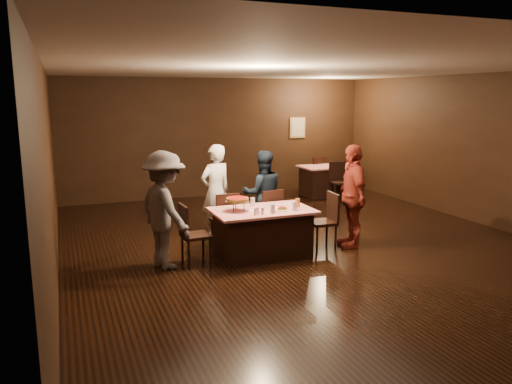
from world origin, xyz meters
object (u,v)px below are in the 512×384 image
chair_back_near (339,182)px  glass_amber (297,203)px  main_table (262,233)px  diner_red_shirt (352,196)px  diner_grey_knit (165,210)px  chair_far_left (224,219)px  plate_empty (289,204)px  back_table (325,181)px  chair_far_right (267,215)px  chair_back_far (314,174)px  glass_front_right (295,206)px  glass_back (253,202)px  chair_end_right (322,221)px  pizza_stand (238,200)px  diner_white_jacket (216,192)px  chair_end_left (196,234)px  glass_front_left (273,209)px  diner_navy_hoodie (263,193)px

chair_back_near → glass_amber: bearing=-119.3°
main_table → diner_red_shirt: (1.61, -0.09, 0.50)m
chair_back_near → diner_grey_knit: 5.97m
chair_far_left → plate_empty: bearing=145.5°
diner_grey_knit → back_table: bearing=-69.8°
main_table → chair_far_left: chair_far_left is taller
chair_far_right → diner_grey_knit: bearing=11.7°
chair_back_far → glass_amber: chair_back_far is taller
glass_front_right → glass_back: same height
chair_back_near → glass_front_right: bearing=-119.2°
chair_end_right → chair_far_right: bearing=-133.4°
pizza_stand → chair_end_right: bearing=-1.9°
chair_back_near → glass_back: chair_back_near is taller
diner_white_jacket → plate_empty: size_ratio=6.85×
chair_back_far → diner_red_shirt: size_ratio=0.54×
chair_back_near → plate_empty: 4.28m
chair_end_left → diner_white_jacket: 1.52m
plate_empty → pizza_stand: bearing=-174.0°
main_table → glass_front_left: bearing=-80.5°
chair_end_right → glass_front_left: bearing=-70.5°
pizza_stand → main_table: bearing=-7.1°
chair_end_right → diner_grey_knit: diner_grey_knit is taller
main_table → glass_front_left: (0.05, -0.30, 0.46)m
glass_amber → chair_back_far: bearing=59.0°
main_table → glass_back: 0.55m
plate_empty → glass_front_right: bearing=-104.0°
main_table → diner_white_jacket: 1.42m
chair_back_near → glass_front_right: size_ratio=6.79×
plate_empty → diner_grey_knit: bearing=-176.9°
chair_far_right → chair_back_near: (3.01, 2.57, 0.00)m
diner_red_shirt → glass_back: diner_red_shirt is taller
diner_white_jacket → diner_red_shirt: (2.00, -1.37, 0.03)m
main_table → glass_back: glass_back is taller
plate_empty → diner_white_jacket: bearing=129.5°
diner_grey_knit → plate_empty: diner_grey_knit is taller
back_table → chair_far_left: 5.03m
diner_grey_knit → chair_far_left: bearing=-76.9°
main_table → chair_far_right: (0.40, 0.75, 0.09)m
chair_back_far → glass_amber: 5.47m
chair_far_left → pizza_stand: bearing=87.7°
diner_navy_hoodie → glass_back: diner_navy_hoodie is taller
plate_empty → main_table: bearing=-164.7°
main_table → diner_navy_hoodie: diner_navy_hoodie is taller
diner_grey_knit → glass_front_right: (2.01, -0.29, -0.04)m
chair_end_left → glass_front_right: chair_end_left is taller
glass_back → glass_front_left: bearing=-80.5°
back_table → chair_back_far: bearing=90.0°
chair_far_right → glass_amber: size_ratio=6.79×
main_table → diner_grey_knit: 1.64m
diner_white_jacket → diner_red_shirt: bearing=127.3°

